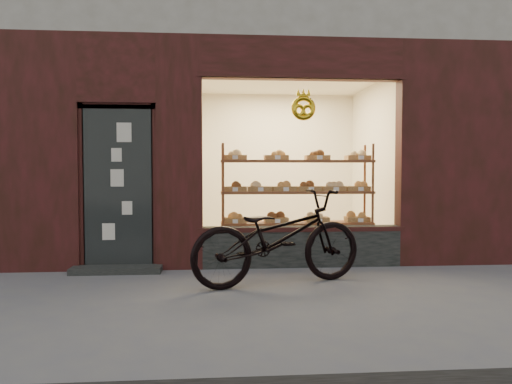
{
  "coord_description": "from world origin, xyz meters",
  "views": [
    {
      "loc": [
        -0.73,
        -4.61,
        1.32
      ],
      "look_at": [
        -0.19,
        2.0,
        1.03
      ],
      "focal_mm": 35.0,
      "sensor_mm": 36.0,
      "label": 1
    }
  ],
  "objects": [
    {
      "name": "bicycle",
      "position": [
        -0.01,
        1.07,
        0.55
      ],
      "size": [
        2.21,
        1.31,
        1.1
      ],
      "primitive_type": "imported",
      "rotation": [
        0.0,
        0.0,
        1.87
      ],
      "color": "black",
      "rests_on": "ground"
    },
    {
      "name": "display_shelf",
      "position": [
        0.45,
        2.55,
        0.87
      ],
      "size": [
        2.2,
        0.45,
        1.7
      ],
      "color": "brown",
      "rests_on": "ground"
    },
    {
      "name": "ground",
      "position": [
        0.0,
        0.0,
        0.0
      ],
      "size": [
        90.0,
        90.0,
        0.0
      ],
      "primitive_type": "plane",
      "color": "#4C4F59"
    }
  ]
}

